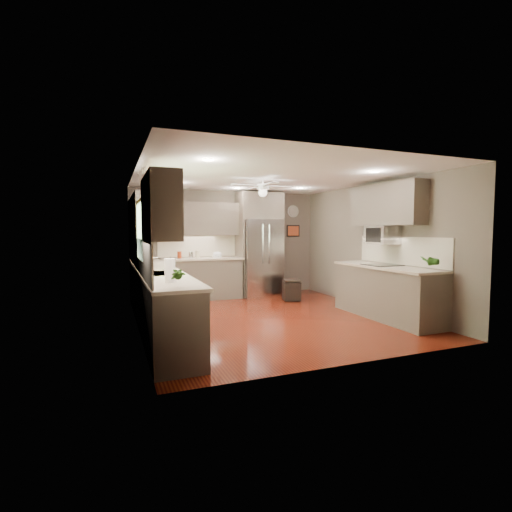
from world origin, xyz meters
TOP-DOWN VIEW (x-y plane):
  - floor at (0.00, 0.00)m, footprint 5.00×5.00m
  - ceiling at (0.00, 0.00)m, footprint 5.00×5.00m
  - wall_back at (0.00, 2.50)m, footprint 4.50×0.00m
  - wall_front at (0.00, -2.50)m, footprint 4.50×0.00m
  - wall_left at (-2.25, 0.00)m, footprint 0.00×5.00m
  - wall_right at (2.25, 0.00)m, footprint 0.00×5.00m
  - canister_a at (-1.21, 2.24)m, footprint 0.12×0.12m
  - canister_b at (-0.95, 2.22)m, footprint 0.13×0.13m
  - canister_c at (-0.81, 2.19)m, footprint 0.11×0.11m
  - soap_bottle at (-2.06, -0.07)m, footprint 0.08×0.08m
  - potted_plant_left at (-1.94, -2.02)m, footprint 0.18×0.14m
  - potted_plant_right at (1.91, -1.74)m, footprint 0.20×0.18m
  - bowl at (-0.35, 2.19)m, footprint 0.27×0.27m
  - left_run at (-1.95, 0.15)m, footprint 0.65×4.70m
  - back_run at (-0.72, 2.20)m, footprint 1.85×0.65m
  - uppers at (-0.74, 0.71)m, footprint 4.50×4.70m
  - window at (-2.22, -0.50)m, footprint 0.05×1.12m
  - sink at (-1.93, -0.50)m, footprint 0.50×0.70m
  - refrigerator at (0.70, 2.16)m, footprint 1.06×0.75m
  - right_run at (1.93, -0.80)m, footprint 0.70×2.20m
  - microwave at (2.03, -0.55)m, footprint 0.43×0.55m
  - ceiling_fan at (-0.00, 0.30)m, footprint 1.18×1.18m
  - recessed_lights at (-0.04, 0.40)m, footprint 2.84×3.14m
  - wall_clock at (1.75, 2.48)m, footprint 0.30×0.03m
  - framed_print at (1.75, 2.48)m, footprint 0.36×0.03m
  - stool at (1.09, 1.26)m, footprint 0.44×0.44m
  - paper_towel at (-1.97, -1.54)m, footprint 0.13×0.13m

SIDE VIEW (x-z plane):
  - floor at x=0.00m, z-range 0.00..0.00m
  - stool at x=1.09m, z-range 0.01..0.46m
  - left_run at x=-1.95m, z-range -0.24..1.21m
  - back_run at x=-0.72m, z-range -0.24..1.21m
  - right_run at x=1.93m, z-range -0.24..1.21m
  - sink at x=-1.93m, z-range 0.75..1.07m
  - bowl at x=-0.35m, z-range 0.94..0.99m
  - canister_b at x=-0.95m, z-range 0.93..1.09m
  - canister_a at x=-1.21m, z-range 0.94..1.10m
  - soap_bottle at x=-2.06m, z-range 0.94..1.12m
  - canister_c at x=-0.81m, z-range 0.95..1.11m
  - paper_towel at x=-1.97m, z-range 0.92..1.24m
  - potted_plant_left at x=-1.94m, z-range 0.94..1.24m
  - potted_plant_right at x=1.91m, z-range 0.94..1.25m
  - refrigerator at x=0.70m, z-range -0.04..2.41m
  - wall_back at x=0.00m, z-range -1.00..3.50m
  - wall_front at x=0.00m, z-range -1.00..3.50m
  - wall_left at x=-2.25m, z-range -1.25..3.75m
  - wall_right at x=2.25m, z-range -1.25..3.75m
  - microwave at x=2.03m, z-range 1.31..1.65m
  - framed_print at x=1.75m, z-range 1.40..1.70m
  - window at x=-2.22m, z-range 1.09..2.01m
  - uppers at x=-0.74m, z-range 1.39..2.35m
  - wall_clock at x=1.75m, z-range 1.90..2.20m
  - ceiling_fan at x=0.00m, z-range 2.17..2.49m
  - recessed_lights at x=-0.04m, z-range 2.49..2.50m
  - ceiling at x=0.00m, z-range 2.50..2.50m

